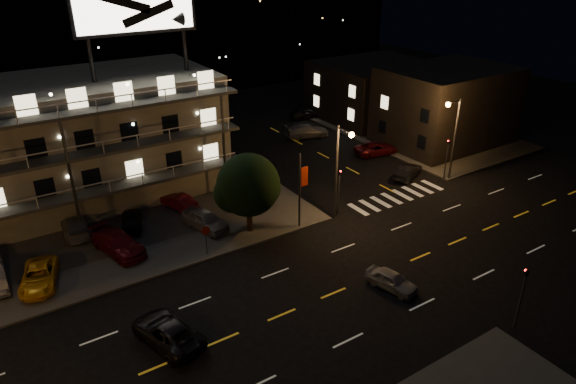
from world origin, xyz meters
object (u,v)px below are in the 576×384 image
lot_car_4 (205,220)px  road_car_east (392,280)px  lot_car_2 (39,276)px  lot_car_7 (74,225)px  side_car_0 (408,172)px  tree (248,187)px  road_car_west (167,332)px

lot_car_4 → road_car_east: lot_car_4 is taller
lot_car_2 → lot_car_7: (3.52, 5.77, 0.05)m
lot_car_2 → side_car_0: bearing=15.1°
side_car_0 → road_car_east: (-13.79, -12.34, -0.06)m
lot_car_2 → lot_car_7: lot_car_7 is taller
lot_car_7 → side_car_0: bearing=171.2°
lot_car_4 → road_car_east: 15.50m
lot_car_2 → road_car_east: 23.30m
tree → side_car_0: tree is taller
tree → road_car_west: bearing=-140.0°
tree → side_car_0: size_ratio=1.57×
lot_car_4 → lot_car_7: 10.12m
lot_car_7 → road_car_west: bearing=99.2°
lot_car_4 → side_car_0: bearing=-18.6°
lot_car_2 → side_car_0: (33.23, -0.52, -0.12)m
side_car_0 → road_car_east: bearing=108.9°
road_car_east → lot_car_4: bearing=103.4°
lot_car_2 → road_car_east: lot_car_2 is taller
lot_car_4 → lot_car_7: lot_car_4 is taller
lot_car_2 → road_car_east: size_ratio=1.29×
lot_car_2 → road_car_west: (5.16, -9.65, -0.10)m
tree → lot_car_4: bearing=140.9°
road_car_east → side_car_0: bearing=28.3°
lot_car_2 → road_car_west: 10.94m
road_car_east → road_car_west: road_car_west is taller
lot_car_4 → road_car_west: 12.86m
tree → side_car_0: 18.38m
lot_car_2 → road_car_east: (19.43, -12.86, -0.18)m
lot_car_7 → lot_car_2: bearing=61.7°
side_car_0 → road_car_east: side_car_0 is taller
tree → lot_car_4: size_ratio=1.45×
lot_car_2 → road_car_west: lot_car_2 is taller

